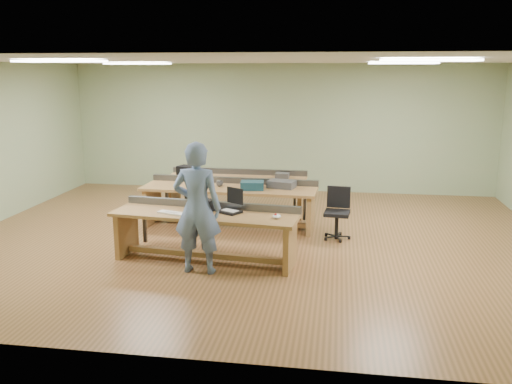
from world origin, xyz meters
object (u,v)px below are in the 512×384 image
workbench_mid (230,197)px  drinks_can (219,183)px  workbench_back (237,186)px  parts_bin_grey (282,184)px  person (197,208)px  task_chair (337,220)px  parts_bin_teal (252,185)px  workbench_front (206,225)px  camera_bag (205,205)px  mug (220,184)px  laptop_base (230,212)px

workbench_mid → drinks_can: (-0.22, 0.04, 0.24)m
workbench_mid → workbench_back: size_ratio=1.15×
parts_bin_grey → person: bearing=-111.0°
task_chair → parts_bin_grey: bearing=158.8°
parts_bin_teal → parts_bin_grey: 0.55m
workbench_mid → workbench_front: bearing=-87.4°
parts_bin_grey → drinks_can: size_ratio=4.39×
parts_bin_teal → parts_bin_grey: (0.51, 0.22, -0.01)m
camera_bag → workbench_front: bearing=-57.1°
task_chair → workbench_front: bearing=-138.1°
workbench_front → workbench_back: size_ratio=1.03×
person → mug: (-0.21, 2.37, -0.15)m
workbench_front → workbench_mid: (-0.01, 1.87, 0.01)m
laptop_base → parts_bin_grey: 1.98m
camera_bag → task_chair: 2.45m
mug → parts_bin_grey: bearing=3.1°
workbench_back → task_chair: task_chair is taller
person → camera_bag: (-0.04, 0.60, -0.11)m
workbench_front → workbench_mid: same height
workbench_mid → mug: workbench_mid is taller
workbench_front → parts_bin_teal: parts_bin_teal is taller
workbench_back → task_chair: (2.03, -1.40, -0.23)m
camera_bag → task_chair: (2.00, 1.31, -0.52)m
workbench_front → workbench_back: same height
parts_bin_grey → mug: bearing=-176.9°
camera_bag → mug: size_ratio=2.09×
drinks_can → task_chair: bearing=-12.5°
person → camera_bag: person is taller
workbench_mid → task_chair: bearing=-10.3°
workbench_mid → parts_bin_teal: (0.45, -0.14, 0.26)m
workbench_front → laptop_base: 0.43m
workbench_back → laptop_base: (0.43, -2.77, 0.21)m
workbench_front → workbench_mid: 1.87m
workbench_front → drinks_can: size_ratio=26.46×
person → parts_bin_grey: person is taller
workbench_mid → drinks_can: bearing=171.8°
workbench_back → camera_bag: bearing=-88.8°
parts_bin_teal → mug: (-0.63, 0.15, -0.02)m
workbench_back → parts_bin_teal: parts_bin_teal is taller
camera_bag → parts_bin_teal: 1.69m
laptop_base → drinks_can: size_ratio=2.83×
laptop_base → mug: size_ratio=2.41×
workbench_back → mug: 0.98m
task_chair → parts_bin_teal: (-1.53, 0.31, 0.50)m
workbench_mid → parts_bin_teal: size_ratio=7.90×
person → workbench_front: bearing=-88.3°
workbench_back → drinks_can: 0.96m
workbench_mid → mug: size_ratio=25.31×
workbench_mid → person: size_ratio=1.71×
workbench_front → camera_bag: bearing=112.0°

